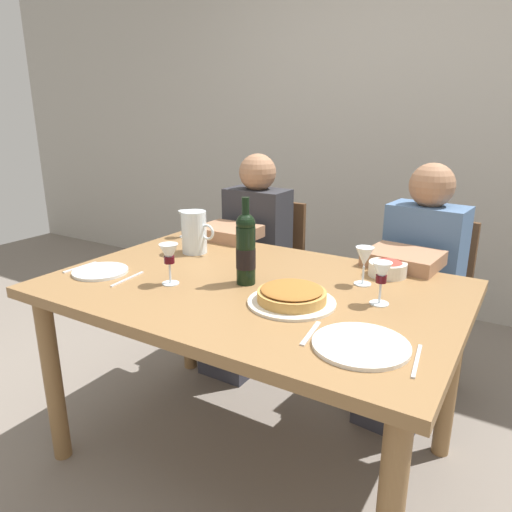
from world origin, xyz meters
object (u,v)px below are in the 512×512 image
wine_bottle (246,249)px  wine_glass_right_diner (185,218)px  diner_left (246,257)px  wine_glass_centre (364,258)px  water_pitcher (194,235)px  dinner_plate_right_setting (361,345)px  dinner_plate_left_setting (100,271)px  baked_tart (292,296)px  wine_glass_spare (381,275)px  chair_left (268,266)px  dining_table (252,307)px  wine_glass_left_diner (169,256)px  diner_right (413,286)px  chair_right (427,295)px  salad_bowl (388,267)px

wine_bottle → wine_glass_right_diner: size_ratio=2.37×
wine_glass_right_diner → diner_left: bearing=53.3°
wine_glass_centre → water_pitcher: bearing=179.9°
dinner_plate_right_setting → water_pitcher: bearing=153.5°
water_pitcher → dinner_plate_left_setting: size_ratio=0.88×
baked_tart → dinner_plate_left_setting: 0.80m
wine_glass_spare → diner_left: size_ratio=0.13×
wine_bottle → diner_left: diner_left is taller
wine_glass_right_diner → dinner_plate_right_setting: (1.16, -0.66, -0.09)m
wine_glass_centre → chair_left: (-0.80, 0.69, -0.37)m
dining_table → water_pitcher: 0.52m
wine_glass_spare → baked_tart: bearing=-149.1°
baked_tart → wine_glass_left_diner: (-0.47, -0.07, 0.08)m
chair_left → wine_glass_left_diner: bearing=100.6°
dining_table → water_pitcher: size_ratio=7.88×
dinner_plate_left_setting → diner_right: (1.02, 0.89, -0.15)m
chair_right → dinner_plate_right_setting: bearing=98.4°
dinner_plate_right_setting → diner_left: size_ratio=0.23×
water_pitcher → dinner_plate_left_setting: 0.45m
dinner_plate_left_setting → chair_left: 1.15m
salad_bowl → wine_glass_left_diner: 0.84m
wine_bottle → chair_left: wine_bottle is taller
baked_tart → chair_right: 1.07m
water_pitcher → salad_bowl: water_pitcher is taller
wine_glass_left_diner → chair_right: size_ratio=0.18×
salad_bowl → chair_left: 1.06m
wine_bottle → dinner_plate_right_setting: wine_bottle is taller
wine_glass_left_diner → water_pitcher: bearing=115.6°
wine_glass_right_diner → wine_glass_centre: size_ratio=0.95×
salad_bowl → dinner_plate_left_setting: 1.13m
water_pitcher → dinner_plate_right_setting: size_ratio=0.71×
wine_glass_right_diner → wine_glass_centre: wine_glass_centre is taller
baked_tart → diner_right: 0.82m
wine_bottle → water_pitcher: 0.47m
salad_bowl → wine_glass_centre: size_ratio=1.02×
wine_glass_left_diner → diner_right: diner_right is taller
water_pitcher → chair_left: (-0.01, 0.69, -0.35)m
wine_bottle → diner_right: 0.87m
baked_tart → wine_glass_right_diner: bearing=150.2°
baked_tart → wine_glass_centre: (0.14, 0.30, 0.07)m
wine_glass_spare → wine_bottle: bearing=-172.5°
dining_table → dinner_plate_right_setting: bearing=-27.1°
dining_table → wine_glass_left_diner: 0.36m
wine_bottle → chair_right: size_ratio=0.37×
water_pitcher → wine_glass_spare: (0.90, -0.15, 0.02)m
dinner_plate_left_setting → diner_left: size_ratio=0.19×
diner_left → diner_right: bearing=-178.8°
wine_glass_centre → dinner_plate_right_setting: size_ratio=0.54×
wine_glass_centre → diner_right: diner_right is taller
baked_tart → wine_glass_left_diner: bearing=-172.0°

